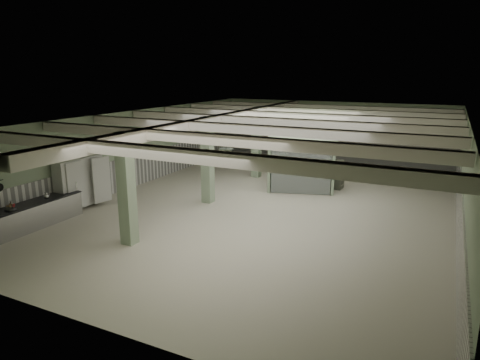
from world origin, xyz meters
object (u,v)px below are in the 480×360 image
at_px(guard_booth, 302,152).
at_px(filing_cabinet, 338,175).
at_px(walkin_cooler, 80,185).
at_px(prep_counter, 16,220).

distance_m(guard_booth, filing_cabinet, 2.01).
distance_m(walkin_cooler, filing_cabinet, 11.38).
height_order(prep_counter, guard_booth, guard_booth).
bearing_deg(walkin_cooler, filing_cabinet, 41.41).
bearing_deg(filing_cabinet, prep_counter, -124.87).
bearing_deg(walkin_cooler, prep_counter, -88.41).
height_order(prep_counter, filing_cabinet, filing_cabinet).
height_order(walkin_cooler, guard_booth, guard_booth).
xyz_separation_m(prep_counter, walkin_cooler, (-0.08, 3.00, 0.52)).
bearing_deg(prep_counter, guard_booth, 55.65).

